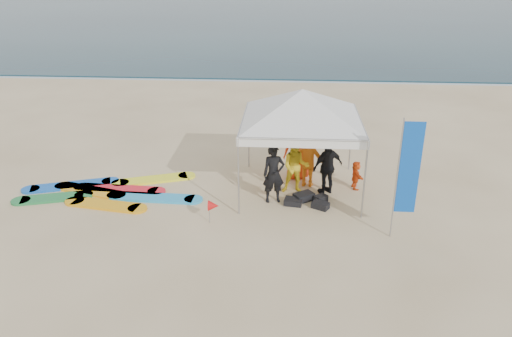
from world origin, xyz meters
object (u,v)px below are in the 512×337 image
object	(u,v)px
person_yellow	(296,167)
canopy_tent	(303,90)
person_black_a	(274,174)
feather_flag	(408,170)
marker_pennant	(214,206)
surfboard_spread	(109,192)
person_orange_a	(309,158)
person_black_b	(328,167)
person_orange_b	(298,150)
person_seated	(356,175)

from	to	relation	value
person_yellow	canopy_tent	size ratio (longest dim) A/B	0.35
person_black_a	person_yellow	size ratio (longest dim) A/B	1.04
person_yellow	feather_flag	world-z (taller)	feather_flag
marker_pennant	surfboard_spread	world-z (taller)	marker_pennant
person_orange_a	person_black_b	xyz separation A→B (m)	(0.55, -0.51, -0.07)
person_black_b	canopy_tent	bearing A→B (deg)	-43.47
person_orange_b	person_yellow	bearing A→B (deg)	80.28
canopy_tent	marker_pennant	distance (m)	4.09
person_yellow	marker_pennant	xyz separation A→B (m)	(-2.15, -1.99, -0.33)
person_black_b	marker_pennant	xyz separation A→B (m)	(-3.08, -2.01, -0.35)
person_yellow	feather_flag	bearing A→B (deg)	-42.94
feather_flag	surfboard_spread	world-z (taller)	feather_flag
person_black_a	person_seated	world-z (taller)	person_black_a
person_black_a	canopy_tent	distance (m)	2.50
person_orange_a	surfboard_spread	world-z (taller)	person_orange_a
person_orange_b	feather_flag	bearing A→B (deg)	121.18
person_black_b	surfboard_spread	world-z (taller)	person_black_b
person_seated	canopy_tent	distance (m)	3.15
surfboard_spread	canopy_tent	bearing A→B (deg)	6.26
person_orange_a	marker_pennant	xyz separation A→B (m)	(-2.54, -2.52, -0.42)
person_orange_b	surfboard_spread	distance (m)	5.91
person_black_b	person_orange_b	bearing A→B (deg)	-82.16
person_orange_b	person_seated	bearing A→B (deg)	153.57
person_seated	marker_pennant	world-z (taller)	person_seated
canopy_tent	marker_pennant	size ratio (longest dim) A/B	7.37
person_orange_b	feather_flag	size ratio (longest dim) A/B	0.60
person_orange_a	surfboard_spread	bearing A→B (deg)	20.72
person_black_b	surfboard_spread	xyz separation A→B (m)	(-6.49, -0.45, -0.81)
person_yellow	surfboard_spread	xyz separation A→B (m)	(-5.56, -0.42, -0.79)
person_black_a	person_seated	xyz separation A→B (m)	(2.45, 1.02, -0.41)
person_orange_a	surfboard_spread	distance (m)	6.08
person_black_a	person_orange_a	bearing A→B (deg)	36.06
person_orange_a	person_orange_b	size ratio (longest dim) A/B	0.97
person_orange_b	person_orange_a	bearing A→B (deg)	114.00
person_seated	feather_flag	xyz separation A→B (m)	(0.80, -2.78, 1.40)
person_black_a	person_yellow	bearing A→B (deg)	32.59
person_black_a	person_yellow	xyz separation A→B (m)	(0.62, 0.63, -0.03)
feather_flag	person_orange_b	bearing A→B (deg)	126.23
canopy_tent	surfboard_spread	bearing A→B (deg)	-173.74
person_black_b	person_orange_b	size ratio (longest dim) A/B	0.90
person_seated	surfboard_spread	size ratio (longest dim) A/B	0.17
feather_flag	canopy_tent	bearing A→B (deg)	133.94
person_yellow	feather_flag	size ratio (longest dim) A/B	0.52
marker_pennant	person_black_a	bearing A→B (deg)	41.64
person_orange_b	person_seated	size ratio (longest dim) A/B	2.14
feather_flag	marker_pennant	xyz separation A→B (m)	(-4.77, 0.40, -1.34)
person_yellow	person_seated	distance (m)	1.90
marker_pennant	surfboard_spread	bearing A→B (deg)	155.35
person_black_b	marker_pennant	size ratio (longest dim) A/B	2.65
person_orange_b	canopy_tent	distance (m)	2.32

